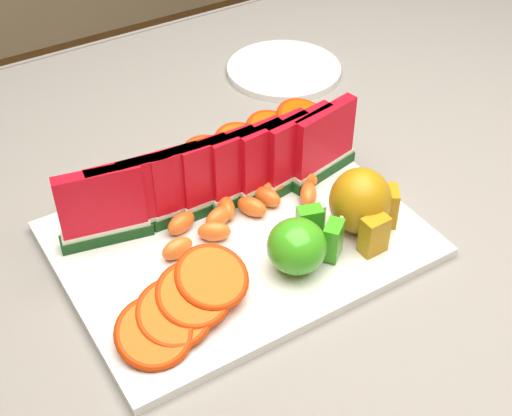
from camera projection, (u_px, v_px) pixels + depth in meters
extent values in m
cube|color=#4B2B1B|center=(246.00, 230.00, 0.88)|extent=(1.40, 0.90, 0.03)
cube|color=#4B2B1B|center=(398.00, 154.00, 1.63)|extent=(0.06, 0.06, 0.72)
cube|color=gray|center=(245.00, 218.00, 0.87)|extent=(1.52, 1.02, 0.01)
cube|color=gray|center=(97.00, 96.00, 1.26)|extent=(1.52, 0.01, 0.20)
cube|color=silver|center=(239.00, 239.00, 0.83)|extent=(0.40, 0.30, 0.01)
ellipsoid|color=#0E870C|center=(297.00, 246.00, 0.76)|extent=(0.08, 0.08, 0.06)
cube|color=#0E870C|center=(333.00, 240.00, 0.78)|extent=(0.03, 0.03, 0.04)
cube|color=beige|center=(337.00, 238.00, 0.78)|extent=(0.02, 0.02, 0.04)
cube|color=#0E870C|center=(309.00, 224.00, 0.80)|extent=(0.03, 0.03, 0.04)
cube|color=beige|center=(314.00, 222.00, 0.80)|extent=(0.03, 0.01, 0.04)
ellipsoid|color=#996808|center=(360.00, 201.00, 0.81)|extent=(0.09, 0.09, 0.08)
cube|color=#996808|center=(374.00, 235.00, 0.79)|extent=(0.03, 0.02, 0.05)
cube|color=#996808|center=(388.00, 206.00, 0.82)|extent=(0.03, 0.04, 0.05)
cylinder|color=silver|center=(284.00, 70.00, 1.12)|extent=(0.19, 0.19, 0.01)
cube|color=#11380B|center=(107.00, 235.00, 0.81)|extent=(0.11, 0.04, 0.01)
cube|color=silver|center=(106.00, 229.00, 0.81)|extent=(0.10, 0.04, 0.01)
cube|color=red|center=(101.00, 200.00, 0.78)|extent=(0.10, 0.04, 0.08)
cube|color=#11380B|center=(137.00, 226.00, 0.82)|extent=(0.11, 0.04, 0.01)
cube|color=silver|center=(136.00, 220.00, 0.82)|extent=(0.10, 0.03, 0.01)
cube|color=red|center=(131.00, 192.00, 0.79)|extent=(0.10, 0.03, 0.08)
cube|color=#11380B|center=(165.00, 218.00, 0.83)|extent=(0.11, 0.03, 0.01)
cube|color=silver|center=(165.00, 211.00, 0.83)|extent=(0.10, 0.03, 0.01)
cube|color=red|center=(161.00, 183.00, 0.80)|extent=(0.10, 0.03, 0.08)
cube|color=#11380B|center=(193.00, 209.00, 0.85)|extent=(0.11, 0.03, 0.01)
cube|color=silver|center=(193.00, 203.00, 0.84)|extent=(0.10, 0.02, 0.01)
cube|color=red|center=(191.00, 175.00, 0.81)|extent=(0.10, 0.02, 0.08)
cube|color=#11380B|center=(220.00, 201.00, 0.86)|extent=(0.10, 0.02, 0.01)
cube|color=silver|center=(220.00, 195.00, 0.85)|extent=(0.10, 0.02, 0.01)
cube|color=red|center=(219.00, 167.00, 0.82)|extent=(0.10, 0.02, 0.08)
cube|color=#11380B|center=(247.00, 193.00, 0.87)|extent=(0.11, 0.03, 0.01)
cube|color=silver|center=(247.00, 187.00, 0.86)|extent=(0.10, 0.02, 0.01)
cube|color=red|center=(246.00, 159.00, 0.84)|extent=(0.10, 0.02, 0.08)
cube|color=#11380B|center=(272.00, 185.00, 0.88)|extent=(0.11, 0.03, 0.01)
cube|color=silver|center=(273.00, 179.00, 0.87)|extent=(0.10, 0.03, 0.01)
cube|color=red|center=(273.00, 151.00, 0.85)|extent=(0.10, 0.03, 0.08)
cube|color=#11380B|center=(298.00, 177.00, 0.89)|extent=(0.11, 0.04, 0.01)
cube|color=silver|center=(298.00, 171.00, 0.89)|extent=(0.10, 0.03, 0.01)
cube|color=red|center=(299.00, 144.00, 0.86)|extent=(0.10, 0.03, 0.08)
cube|color=#11380B|center=(322.00, 170.00, 0.90)|extent=(0.11, 0.04, 0.01)
cube|color=silver|center=(322.00, 164.00, 0.90)|extent=(0.10, 0.04, 0.01)
cube|color=red|center=(325.00, 136.00, 0.87)|extent=(0.10, 0.04, 0.08)
cylinder|color=red|center=(154.00, 332.00, 0.69)|extent=(0.08, 0.08, 0.03)
torus|color=#B52913|center=(154.00, 332.00, 0.69)|extent=(0.09, 0.09, 0.04)
cylinder|color=red|center=(174.00, 313.00, 0.71)|extent=(0.08, 0.07, 0.03)
torus|color=#B52913|center=(174.00, 313.00, 0.71)|extent=(0.09, 0.08, 0.04)
cylinder|color=red|center=(193.00, 295.00, 0.72)|extent=(0.07, 0.07, 0.03)
torus|color=#B52913|center=(193.00, 295.00, 0.72)|extent=(0.08, 0.08, 0.04)
cylinder|color=red|center=(212.00, 277.00, 0.73)|extent=(0.08, 0.08, 0.03)
torus|color=#B52913|center=(212.00, 277.00, 0.73)|extent=(0.09, 0.09, 0.04)
cylinder|color=red|center=(104.00, 202.00, 0.85)|extent=(0.07, 0.07, 0.03)
torus|color=#B52913|center=(104.00, 202.00, 0.85)|extent=(0.08, 0.08, 0.03)
cylinder|color=red|center=(141.00, 186.00, 0.86)|extent=(0.07, 0.07, 0.03)
torus|color=#B52913|center=(141.00, 186.00, 0.86)|extent=(0.08, 0.08, 0.03)
cylinder|color=red|center=(176.00, 172.00, 0.88)|extent=(0.08, 0.08, 0.03)
torus|color=#B52913|center=(176.00, 172.00, 0.88)|extent=(0.09, 0.09, 0.03)
cylinder|color=red|center=(210.00, 157.00, 0.90)|extent=(0.08, 0.08, 0.03)
torus|color=#B52913|center=(210.00, 157.00, 0.90)|extent=(0.09, 0.09, 0.03)
cylinder|color=red|center=(242.00, 144.00, 0.92)|extent=(0.09, 0.09, 0.03)
torus|color=#B52913|center=(242.00, 144.00, 0.92)|extent=(0.10, 0.10, 0.03)
cylinder|color=red|center=(274.00, 131.00, 0.93)|extent=(0.09, 0.09, 0.03)
torus|color=#B52913|center=(274.00, 131.00, 0.93)|extent=(0.10, 0.10, 0.03)
cylinder|color=red|center=(304.00, 118.00, 0.95)|extent=(0.09, 0.09, 0.03)
torus|color=#B52913|center=(304.00, 118.00, 0.95)|extent=(0.10, 0.10, 0.03)
ellipsoid|color=orange|center=(177.00, 249.00, 0.79)|extent=(0.04, 0.02, 0.02)
ellipsoid|color=orange|center=(181.00, 223.00, 0.82)|extent=(0.04, 0.03, 0.02)
ellipsoid|color=orange|center=(214.00, 232.00, 0.81)|extent=(0.04, 0.04, 0.02)
ellipsoid|color=orange|center=(219.00, 217.00, 0.83)|extent=(0.04, 0.03, 0.02)
ellipsoid|color=orange|center=(226.00, 207.00, 0.84)|extent=(0.03, 0.04, 0.02)
ellipsoid|color=orange|center=(252.00, 207.00, 0.84)|extent=(0.04, 0.04, 0.02)
ellipsoid|color=orange|center=(267.00, 197.00, 0.86)|extent=(0.03, 0.04, 0.02)
ellipsoid|color=orange|center=(272.00, 188.00, 0.87)|extent=(0.04, 0.02, 0.02)
ellipsoid|color=orange|center=(308.00, 194.00, 0.86)|extent=(0.04, 0.04, 0.02)
ellipsoid|color=orange|center=(303.00, 178.00, 0.88)|extent=(0.04, 0.04, 0.02)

